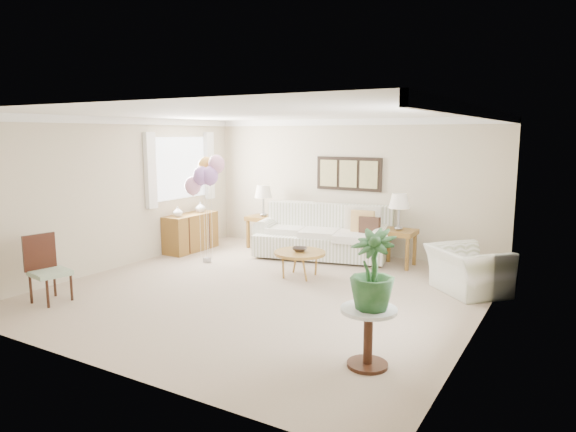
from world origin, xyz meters
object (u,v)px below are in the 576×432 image
object	(u,v)px
sofa	(323,237)
coffee_table	(300,254)
accent_chair	(47,267)
armchair	(468,270)
balloon_cluster	(205,174)

from	to	relation	value
sofa	coffee_table	xyz separation A→B (m)	(0.29, -1.43, 0.00)
sofa	accent_chair	size ratio (longest dim) A/B	3.06
coffee_table	armchair	world-z (taller)	armchair
armchair	balloon_cluster	distance (m)	4.66
coffee_table	balloon_cluster	bearing A→B (deg)	-179.63
sofa	armchair	size ratio (longest dim) A/B	2.78
armchair	balloon_cluster	xyz separation A→B (m)	(-4.45, -0.53, 1.27)
armchair	accent_chair	xyz separation A→B (m)	(-4.97, -3.36, 0.15)
coffee_table	accent_chair	distance (m)	3.75
sofa	balloon_cluster	bearing A→B (deg)	-138.40
accent_chair	coffee_table	bearing A→B (deg)	49.42
accent_chair	sofa	bearing A→B (deg)	63.33
sofa	armchair	xyz separation A→B (m)	(2.82, -0.92, -0.05)
sofa	armchair	bearing A→B (deg)	-17.97
balloon_cluster	accent_chair	bearing A→B (deg)	-100.48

